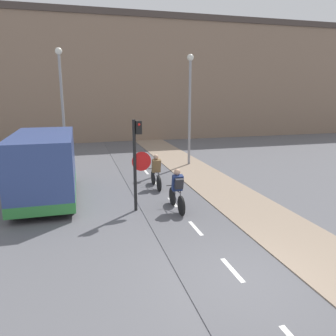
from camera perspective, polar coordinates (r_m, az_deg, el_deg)
name	(u,v)px	position (r m, az deg, el deg)	size (l,w,h in m)	color
ground_plane	(242,282)	(7.82, 12.83, -18.84)	(120.00, 120.00, 0.00)	#5B5B60
bike_lane	(242,282)	(7.82, 12.82, -18.76)	(2.60, 60.00, 0.02)	#56565B
building_row_background	(114,79)	(30.15, -9.45, 15.07)	(60.00, 5.20, 10.37)	#89705B
traffic_light_pole	(137,155)	(11.23, -5.42, 2.21)	(0.67, 0.25, 3.20)	black
street_lamp_far	(62,96)	(18.48, -18.01, 11.88)	(0.36, 0.36, 6.30)	gray
street_lamp_sidewalk	(190,98)	(18.41, 3.82, 12.07)	(0.36, 0.36, 6.06)	gray
cyclist_near	(177,191)	(11.45, 1.62, -4.03)	(0.46, 1.76, 1.51)	black
cyclist_far	(156,173)	(14.17, -2.09, -0.87)	(0.46, 1.73, 1.49)	black
van	(45,168)	(13.31, -20.66, -0.02)	(2.17, 5.01, 2.56)	#334784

